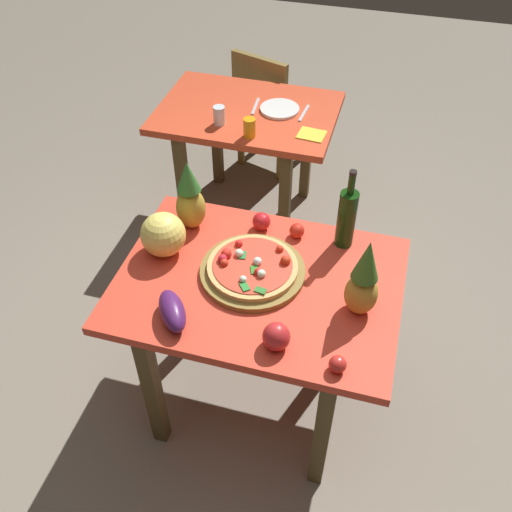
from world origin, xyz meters
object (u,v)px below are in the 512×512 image
object	(u,v)px
pineapple_left	(190,198)
knife_utensil	(304,113)
tomato_by_bottle	(297,231)
dinner_plate	(280,109)
melon	(163,235)
tomato_beside_pepper	(338,364)
bell_pepper	(276,337)
background_table	(247,129)
drinking_glass_juice	(250,128)
wine_bottle	(347,217)
fork_utensil	(256,106)
tomato_at_corner	(261,221)
napkin_folded	(312,135)
drinking_glass_water	(219,115)
eggplant	(172,311)
pineapple_right	(363,281)
pizza_board	(253,271)
pizza	(252,266)
display_table	(259,298)
dining_chair	(268,104)

from	to	relation	value
pineapple_left	knife_utensil	distance (m)	1.10
tomato_by_bottle	dinner_plate	distance (m)	1.05
melon	tomato_beside_pepper	xyz separation A→B (m)	(0.78, -0.39, -0.06)
melon	tomato_by_bottle	distance (m)	0.56
pineapple_left	tomato_by_bottle	world-z (taller)	pineapple_left
bell_pepper	pineapple_left	bearing A→B (deg)	133.84
melon	knife_utensil	xyz separation A→B (m)	(0.32, 1.24, -0.09)
background_table	bell_pepper	xyz separation A→B (m)	(0.56, -1.54, 0.17)
background_table	drinking_glass_juice	size ratio (longest dim) A/B	9.69
wine_bottle	fork_utensil	xyz separation A→B (m)	(-0.66, 0.99, -0.14)
background_table	tomato_beside_pepper	xyz separation A→B (m)	(0.78, -1.58, 0.15)
tomato_by_bottle	fork_utensil	xyz separation A→B (m)	(-0.46, 1.00, -0.03)
tomato_at_corner	dinner_plate	xyz separation A→B (m)	(-0.17, 0.99, -0.03)
napkin_folded	drinking_glass_water	bearing A→B (deg)	-177.41
eggplant	dinner_plate	bearing A→B (deg)	89.52
knife_utensil	drinking_glass_juice	bearing A→B (deg)	-122.43
pineapple_left	dinner_plate	size ratio (longest dim) A/B	1.49
background_table	wine_bottle	distance (m)	1.21
tomato_beside_pepper	pineapple_right	bearing A→B (deg)	83.85
eggplant	knife_utensil	size ratio (longest dim) A/B	1.11
melon	bell_pepper	distance (m)	0.66
pizza_board	drinking_glass_juice	distance (m)	1.01
background_table	melon	xyz separation A→B (m)	(-0.00, -1.20, 0.22)
eggplant	tomato_by_bottle	xyz separation A→B (m)	(0.34, 0.56, -0.01)
pizza_board	tomato_at_corner	size ratio (longest dim) A/B	5.33
drinking_glass_water	melon	bearing A→B (deg)	-84.31
eggplant	knife_utensil	xyz separation A→B (m)	(0.15, 1.57, -0.04)
pineapple_right	fork_utensil	size ratio (longest dim) A/B	1.90
pizza_board	tomato_beside_pepper	xyz separation A→B (m)	(0.40, -0.36, 0.02)
wine_bottle	napkin_folded	xyz separation A→B (m)	(-0.30, 0.79, -0.14)
drinking_glass_juice	fork_utensil	distance (m)	0.31
pineapple_right	pineapple_left	bearing A→B (deg)	159.52
pizza	drinking_glass_water	distance (m)	1.14
pineapple_right	melon	distance (m)	0.82
bell_pepper	dinner_plate	distance (m)	1.63
fork_utensil	knife_utensil	xyz separation A→B (m)	(0.28, 0.00, 0.00)
display_table	tomato_by_bottle	world-z (taller)	tomato_by_bottle
melon	drinking_glass_water	bearing A→B (deg)	95.69
pizza	eggplant	xyz separation A→B (m)	(-0.21, -0.30, 0.00)
wine_bottle	tomato_beside_pepper	distance (m)	0.65
tomato_by_bottle	background_table	bearing A→B (deg)	117.47
dinner_plate	fork_utensil	bearing A→B (deg)	180.00
knife_utensil	display_table	bearing A→B (deg)	-81.36
bell_pepper	eggplant	world-z (taller)	bell_pepper
melon	eggplant	xyz separation A→B (m)	(0.17, -0.33, -0.05)
wine_bottle	bell_pepper	world-z (taller)	wine_bottle
pineapple_left	pineapple_right	size ratio (longest dim) A/B	0.96
bell_pepper	pizza	bearing A→B (deg)	119.50
tomato_beside_pepper	tomato_at_corner	bearing A→B (deg)	124.68
knife_utensil	dining_chair	bearing A→B (deg)	126.94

